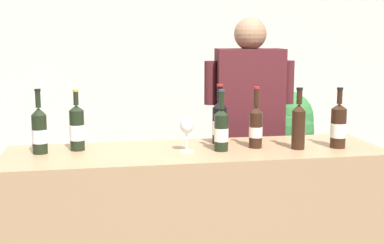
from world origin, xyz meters
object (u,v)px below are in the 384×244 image
object	(u,v)px
wine_bottle_2	(220,122)
wine_bottle_4	(338,126)
wine_bottle_3	(299,125)
wine_bottle_6	(256,126)
wine_glass	(187,126)
potted_shrub	(282,142)
wine_bottle_1	(221,130)
wine_bottle_0	(39,131)
wine_bottle_5	(77,128)
person_server	(248,147)

from	to	relation	value
wine_bottle_2	wine_bottle_4	world-z (taller)	wine_bottle_2
wine_bottle_3	wine_bottle_4	distance (m)	0.22
wine_bottle_3	wine_bottle_4	bearing A→B (deg)	-1.80
wine_bottle_6	wine_glass	distance (m)	0.38
wine_bottle_3	potted_shrub	world-z (taller)	wine_bottle_3
wine_bottle_2	potted_shrub	size ratio (longest dim) A/B	0.29
wine_bottle_2	wine_bottle_3	bearing A→B (deg)	-29.49
wine_bottle_1	wine_bottle_2	xyz separation A→B (m)	(0.03, 0.18, 0.01)
potted_shrub	wine_bottle_0	bearing A→B (deg)	-149.10
wine_bottle_3	wine_bottle_5	size ratio (longest dim) A/B	1.02
wine_bottle_0	wine_bottle_6	xyz separation A→B (m)	(1.12, -0.07, -0.00)
wine_glass	person_server	xyz separation A→B (m)	(0.54, 0.69, -0.27)
wine_bottle_3	wine_glass	bearing A→B (deg)	175.50
wine_bottle_6	potted_shrub	size ratio (longest dim) A/B	0.29
potted_shrub	wine_bottle_5	bearing A→B (deg)	-147.24
wine_bottle_4	wine_glass	xyz separation A→B (m)	(-0.81, 0.05, 0.01)
wine_glass	wine_bottle_1	bearing A→B (deg)	-5.01
wine_bottle_5	wine_glass	distance (m)	0.58
wine_bottle_1	potted_shrub	bearing A→B (deg)	56.11
wine_bottle_1	wine_bottle_0	bearing A→B (deg)	173.38
wine_bottle_4	wine_bottle_5	world-z (taller)	wine_bottle_4
wine_bottle_0	wine_bottle_6	world-z (taller)	wine_bottle_0
wine_bottle_0	wine_bottle_6	size ratio (longest dim) A/B	1.01
wine_bottle_2	person_server	distance (m)	0.67
wine_bottle_0	wine_bottle_3	size ratio (longest dim) A/B	1.01
wine_bottle_2	wine_bottle_6	distance (m)	0.22
potted_shrub	wine_bottle_1	bearing A→B (deg)	-123.89
wine_bottle_0	potted_shrub	bearing A→B (deg)	30.90
wine_bottle_1	wine_bottle_5	distance (m)	0.75
wine_bottle_6	potted_shrub	bearing A→B (deg)	62.97
wine_bottle_0	wine_bottle_5	xyz separation A→B (m)	(0.19, 0.04, -0.00)
wine_bottle_0	wine_bottle_1	distance (m)	0.93
wine_bottle_3	potted_shrub	xyz separation A→B (m)	(0.33, 1.14, -0.34)
wine_bottle_1	wine_glass	size ratio (longest dim) A/B	1.72
wine_bottle_3	potted_shrub	distance (m)	1.23
wine_bottle_0	wine_bottle_2	world-z (taller)	same
wine_glass	person_server	distance (m)	0.92
wine_bottle_4	potted_shrub	bearing A→B (deg)	84.61
potted_shrub	wine_bottle_4	bearing A→B (deg)	-95.39
wine_bottle_3	wine_bottle_6	world-z (taller)	wine_bottle_6
wine_bottle_1	wine_bottle_6	size ratio (longest dim) A/B	0.98
wine_bottle_3	potted_shrub	size ratio (longest dim) A/B	0.29
wine_bottle_2	potted_shrub	distance (m)	1.21
wine_bottle_0	wine_bottle_3	bearing A→B (deg)	-5.90
wine_glass	potted_shrub	world-z (taller)	potted_shrub
wine_bottle_3	person_server	distance (m)	0.79
wine_bottle_6	person_server	size ratio (longest dim) A/B	0.20
wine_bottle_6	wine_bottle_5	bearing A→B (deg)	173.29
wine_bottle_1	wine_bottle_6	world-z (taller)	wine_bottle_6
wine_bottle_2	wine_bottle_4	bearing A→B (deg)	-20.17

